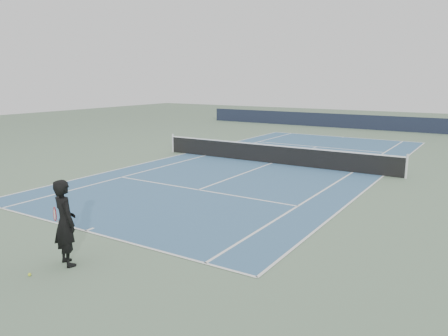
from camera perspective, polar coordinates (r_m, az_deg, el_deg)
The scene contains 6 objects.
ground at distance 22.29m, azimuth 6.26°, elevation 0.61°, with size 80.00×80.00×0.00m, color slate.
court_surface at distance 22.29m, azimuth 6.26°, elevation 0.62°, with size 10.97×23.77×0.01m, color #396288.
tennis_net at distance 22.20m, azimuth 6.29°, elevation 1.89°, with size 12.90×0.10×1.07m.
windscreen_far at distance 38.94m, azimuth 18.02°, elevation 5.72°, with size 30.00×0.25×1.20m, color black.
tennis_player at distance 10.67m, azimuth -20.05°, elevation -6.71°, with size 0.90×0.76×2.02m.
tennis_ball at distance 10.70m, azimuth -24.06°, elevation -12.58°, with size 0.07×0.07×0.07m, color #CDE42E.
Camera 1 is at (9.56, -19.68, 4.24)m, focal length 35.00 mm.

